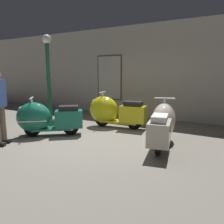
% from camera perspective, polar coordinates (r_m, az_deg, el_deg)
% --- Properties ---
extents(ground_plane, '(60.00, 60.00, 0.00)m').
position_cam_1_polar(ground_plane, '(5.27, -6.87, -7.63)').
color(ground_plane, slate).
extents(showroom_back_wall, '(18.00, 0.63, 3.24)m').
position_cam_1_polar(showroom_back_wall, '(7.99, 9.18, 10.20)').
color(showroom_back_wall, '#ADA89E').
rests_on(showroom_back_wall, ground).
extents(scooter_0, '(1.55, 1.39, 1.00)m').
position_cam_1_polar(scooter_0, '(5.85, -17.00, -1.60)').
color(scooter_0, black).
rests_on(scooter_0, ground).
extents(scooter_1, '(1.77, 0.74, 1.05)m').
position_cam_1_polar(scooter_1, '(6.46, 0.09, 0.16)').
color(scooter_1, black).
rests_on(scooter_1, ground).
extents(scooter_2, '(0.82, 1.75, 1.03)m').
position_cam_1_polar(scooter_2, '(5.05, 12.91, -3.05)').
color(scooter_2, black).
rests_on(scooter_2, ground).
extents(lamppost, '(0.28, 0.28, 2.68)m').
position_cam_1_polar(lamppost, '(6.86, -16.06, 7.90)').
color(lamppost, '#144728').
rests_on(lamppost, ground).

